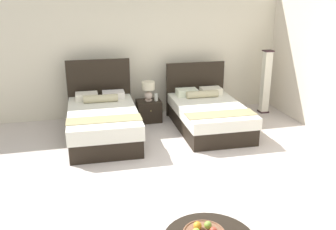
{
  "coord_description": "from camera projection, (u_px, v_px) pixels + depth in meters",
  "views": [
    {
      "loc": [
        -1.43,
        -4.89,
        2.7
      ],
      "look_at": [
        -0.1,
        0.51,
        0.8
      ],
      "focal_mm": 39.73,
      "sensor_mm": 36.0,
      "label": 1
    }
  ],
  "objects": [
    {
      "name": "ground_plane",
      "position": [
        182.0,
        175.0,
        5.69
      ],
      "size": [
        9.85,
        9.84,
        0.02
      ],
      "primitive_type": "cube",
      "color": "beige"
    },
    {
      "name": "wall_back",
      "position": [
        144.0,
        50.0,
        8.09
      ],
      "size": [
        9.85,
        0.12,
        2.85
      ],
      "primitive_type": "cube",
      "color": "beige",
      "rests_on": "ground"
    },
    {
      "name": "bed_near_window",
      "position": [
        103.0,
        121.0,
        6.97
      ],
      "size": [
        1.32,
        2.11,
        1.33
      ],
      "color": "black",
      "rests_on": "ground"
    },
    {
      "name": "bed_near_corner",
      "position": [
        208.0,
        114.0,
        7.46
      ],
      "size": [
        1.33,
        2.09,
        1.18
      ],
      "color": "black",
      "rests_on": "ground"
    },
    {
      "name": "nightstand",
      "position": [
        149.0,
        111.0,
        7.9
      ],
      "size": [
        0.5,
        0.44,
        0.45
      ],
      "color": "black",
      "rests_on": "ground"
    },
    {
      "name": "table_lamp",
      "position": [
        148.0,
        89.0,
        7.76
      ],
      "size": [
        0.27,
        0.27,
        0.41
      ],
      "color": "beige",
      "rests_on": "nightstand"
    },
    {
      "name": "vase",
      "position": [
        156.0,
        97.0,
        7.8
      ],
      "size": [
        0.08,
        0.08,
        0.16
      ],
      "color": "silver",
      "rests_on": "nightstand"
    },
    {
      "name": "floor_lamp_corner",
      "position": [
        266.0,
        82.0,
        8.31
      ],
      "size": [
        0.21,
        0.21,
        1.42
      ],
      "color": "#331D22",
      "rests_on": "ground"
    }
  ]
}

